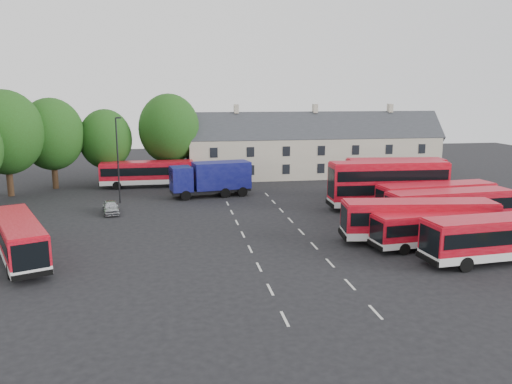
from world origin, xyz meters
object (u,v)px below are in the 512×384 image
Objects in this scene: bus_row_a at (503,235)px; silver_car at (111,207)px; bus_west at (19,236)px; lamppost at (118,158)px; box_truck at (212,177)px; bus_dd_south at (388,182)px.

bus_row_a reaches higher than silver_car.
bus_row_a reaches higher than bus_west.
silver_car is 6.34m from lamppost.
lamppost reaches higher than box_truck.
lamppost is (4.98, 18.12, 3.06)m from bus_west.
silver_car is (-28.50, 19.07, -1.31)m from bus_row_a.
lamppost is at bearing 166.89° from bus_dd_south.
box_truck is 10.50m from lamppost.
box_truck is at bearing 22.60° from silver_car.
lamppost is (-9.96, -1.95, 2.68)m from box_truck.
box_truck reaches higher than silver_car.
bus_row_a is at bearing -40.23° from lamppost.
bus_west is at bearing 165.56° from bus_row_a.
bus_dd_south is at bearing -14.99° from lamppost.
bus_west is 1.18× the size of lamppost.
bus_west is (-33.08, 5.65, -0.14)m from bus_row_a.
bus_dd_south is (-1.09, 16.54, 0.81)m from bus_row_a.
lamppost is (-27.01, 7.23, 2.11)m from bus_dd_south.
silver_car is at bearing -41.56° from bus_west.
bus_dd_south is 1.11× the size of bus_west.
bus_west is at bearing -118.95° from silver_car.
bus_row_a is 1.26× the size of box_truck.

